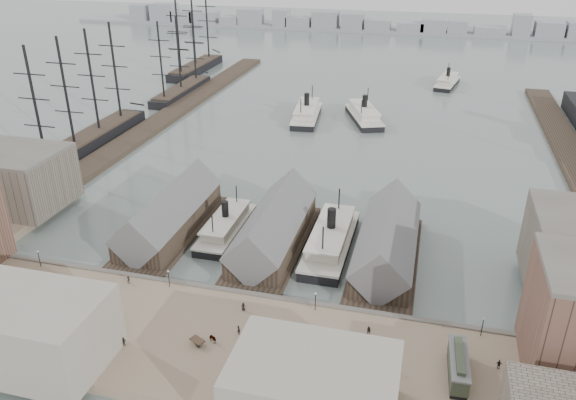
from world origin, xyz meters
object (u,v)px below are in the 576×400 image
(horse_cart_left, at_px, (55,291))
(ferry_docked_west, at_px, (226,226))
(tram, at_px, (458,367))
(horse_cart_right, at_px, (306,363))
(horse_cart_center, at_px, (208,339))

(horse_cart_left, bearing_deg, ferry_docked_west, -17.46)
(tram, bearing_deg, ferry_docked_west, 141.84)
(horse_cart_left, relative_size, horse_cart_right, 0.99)
(tram, bearing_deg, horse_cart_center, -178.93)
(ferry_docked_west, bearing_deg, horse_cart_right, -54.98)
(ferry_docked_west, height_order, horse_cart_center, ferry_docked_west)
(horse_cart_center, xyz_separation_m, horse_cart_right, (17.86, -1.40, -0.03))
(horse_cart_left, bearing_deg, horse_cart_center, -84.53)
(tram, distance_m, horse_cart_left, 76.55)
(tram, xyz_separation_m, horse_cart_right, (-23.89, -3.98, -1.25))
(horse_cart_right, bearing_deg, horse_cart_center, 102.72)
(ferry_docked_west, xyz_separation_m, horse_cart_right, (29.85, -42.60, 0.67))
(ferry_docked_west, relative_size, horse_cart_center, 5.21)
(horse_cart_left, distance_m, horse_cart_center, 35.24)
(ferry_docked_west, height_order, tram, ferry_docked_west)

